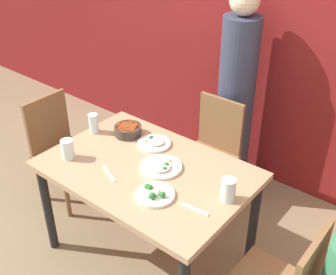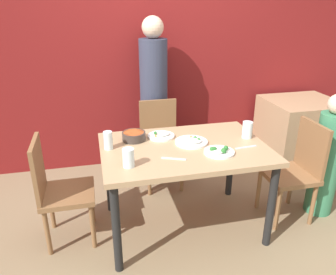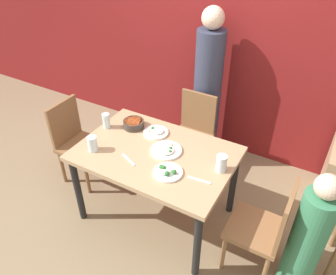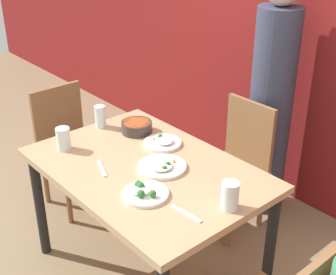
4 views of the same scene
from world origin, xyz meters
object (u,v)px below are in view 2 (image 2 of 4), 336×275
object	(u,v)px
chair_adult_spot	(160,141)
bowl_curry	(134,136)
person_adult	(154,102)
chair_child_spot	(296,168)
glass_water_tall	(247,130)
plate_rice_adult	(219,151)
person_child	(327,160)

from	to	relation	value
chair_adult_spot	bowl_curry	xyz separation A→B (m)	(-0.34, -0.56, 0.31)
person_adult	bowl_curry	world-z (taller)	person_adult
chair_adult_spot	bowl_curry	world-z (taller)	chair_adult_spot
chair_adult_spot	chair_child_spot	distance (m)	1.32
glass_water_tall	plate_rice_adult	bearing A→B (deg)	-145.39
plate_rice_adult	glass_water_tall	bearing A→B (deg)	34.61
plate_rice_adult	glass_water_tall	world-z (taller)	glass_water_tall
plate_rice_adult	bowl_curry	bearing A→B (deg)	145.34
chair_child_spot	plate_rice_adult	size ratio (longest dim) A/B	3.84
chair_adult_spot	person_adult	xyz separation A→B (m)	(-0.00, 0.32, 0.32)
chair_adult_spot	plate_rice_adult	bearing A→B (deg)	-76.15
bowl_curry	chair_child_spot	bearing A→B (deg)	-12.09
bowl_curry	person_adult	bearing A→B (deg)	68.84
chair_adult_spot	plate_rice_adult	distance (m)	1.03
person_child	chair_adult_spot	bearing A→B (deg)	146.76
chair_child_spot	person_child	size ratio (longest dim) A/B	0.79
person_child	chair_child_spot	bearing A→B (deg)	180.00
chair_adult_spot	bowl_curry	bearing A→B (deg)	-121.19
person_child	bowl_curry	bearing A→B (deg)	170.00
chair_adult_spot	bowl_curry	size ratio (longest dim) A/B	4.62
bowl_curry	glass_water_tall	size ratio (longest dim) A/B	1.38
plate_rice_adult	person_adult	bearing A→B (deg)	100.51
chair_adult_spot	chair_child_spot	size ratio (longest dim) A/B	1.00
chair_child_spot	person_child	xyz separation A→B (m)	(0.29, -0.00, 0.04)
chair_adult_spot	person_child	xyz separation A→B (m)	(1.29, -0.85, 0.04)
chair_adult_spot	person_child	bearing A→B (deg)	-33.24
chair_adult_spot	person_adult	world-z (taller)	person_adult
plate_rice_adult	chair_child_spot	bearing A→B (deg)	8.13
chair_adult_spot	person_child	world-z (taller)	person_child
person_child	plate_rice_adult	distance (m)	1.09
chair_child_spot	bowl_curry	world-z (taller)	chair_child_spot
chair_child_spot	bowl_curry	distance (m)	1.41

